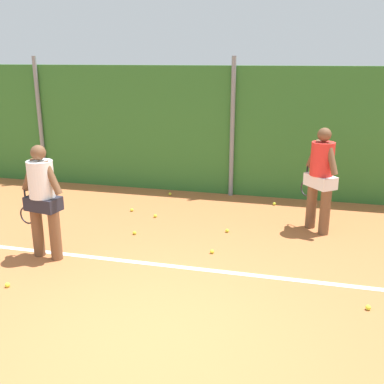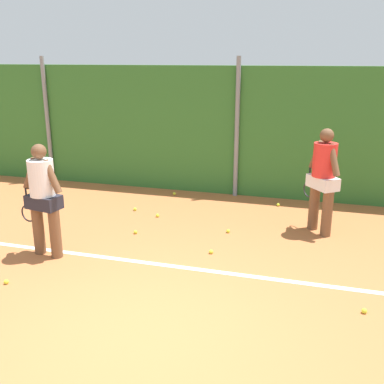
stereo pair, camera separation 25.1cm
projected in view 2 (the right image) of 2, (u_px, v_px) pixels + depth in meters
The scene contains 16 objects.
ground_plane at pixel (187, 269), 6.64m from camera, with size 25.19×25.19×0.00m, color #B76638.
hedge_fence_backdrop at pixel (238, 132), 9.94m from camera, with size 16.37×0.25×2.85m, color #33702D.
fence_post_left at pixel (47, 121), 10.99m from camera, with size 0.10×0.10×3.05m, color gray.
fence_post_center at pixel (237, 129), 9.75m from camera, with size 0.10×0.10×3.05m, color gray.
court_baseline_paint at pixel (187, 268), 6.67m from camera, with size 11.97×0.10×0.01m, color white.
player_foreground_near at pixel (43, 195), 6.84m from camera, with size 0.82×0.40×1.79m.
player_midcourt at pixel (323, 176), 7.76m from camera, with size 0.63×0.66×1.87m.
tennis_ball_1 at pixel (135, 209), 9.16m from camera, with size 0.07×0.07×0.07m, color #CCDB33.
tennis_ball_2 at pixel (364, 311), 5.49m from camera, with size 0.07×0.07×0.07m, color #CCDB33.
tennis_ball_3 at pixel (174, 194), 10.20m from camera, with size 0.07×0.07×0.07m, color #CCDB33.
tennis_ball_4 at pixel (211, 252), 7.16m from camera, with size 0.07×0.07×0.07m, color #CCDB33.
tennis_ball_5 at pixel (158, 215), 8.80m from camera, with size 0.07×0.07×0.07m, color #CCDB33.
tennis_ball_6 at pixel (6, 282), 6.20m from camera, with size 0.07×0.07×0.07m, color #CCDB33.
tennis_ball_7 at pixel (228, 231), 8.01m from camera, with size 0.07×0.07×0.07m, color #CCDB33.
tennis_ball_9 at pixel (278, 205), 9.44m from camera, with size 0.07×0.07×0.07m, color #CCDB33.
tennis_ball_10 at pixel (135, 232), 7.97m from camera, with size 0.07×0.07×0.07m, color #CCDB33.
Camera 2 is at (1.74, -4.10, 3.02)m, focal length 41.82 mm.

